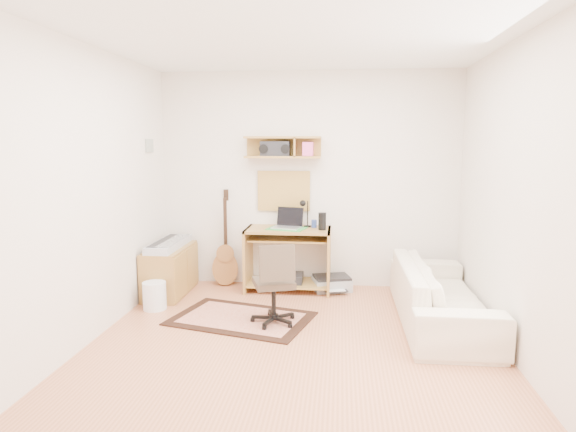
# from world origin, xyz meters

# --- Properties ---
(floor) EXTENTS (3.60, 4.00, 0.01)m
(floor) POSITION_xyz_m (0.00, 0.00, -0.01)
(floor) COLOR #C67B52
(floor) RESTS_ON ground
(ceiling) EXTENTS (3.60, 4.00, 0.01)m
(ceiling) POSITION_xyz_m (0.00, 0.00, 2.60)
(ceiling) COLOR white
(ceiling) RESTS_ON ground
(back_wall) EXTENTS (3.60, 0.01, 2.60)m
(back_wall) POSITION_xyz_m (0.00, 2.00, 1.30)
(back_wall) COLOR silver
(back_wall) RESTS_ON ground
(left_wall) EXTENTS (0.01, 4.00, 2.60)m
(left_wall) POSITION_xyz_m (-1.80, 0.00, 1.30)
(left_wall) COLOR silver
(left_wall) RESTS_ON ground
(right_wall) EXTENTS (0.01, 4.00, 2.60)m
(right_wall) POSITION_xyz_m (1.80, 0.00, 1.30)
(right_wall) COLOR silver
(right_wall) RESTS_ON ground
(wall_shelf) EXTENTS (0.90, 0.25, 0.26)m
(wall_shelf) POSITION_xyz_m (-0.30, 1.88, 1.70)
(wall_shelf) COLOR #A5793A
(wall_shelf) RESTS_ON back_wall
(cork_board) EXTENTS (0.64, 0.03, 0.49)m
(cork_board) POSITION_xyz_m (-0.30, 1.98, 1.17)
(cork_board) COLOR tan
(cork_board) RESTS_ON back_wall
(wall_photo) EXTENTS (0.02, 0.20, 0.15)m
(wall_photo) POSITION_xyz_m (-1.79, 1.50, 1.72)
(wall_photo) COLOR #4C8CBF
(wall_photo) RESTS_ON left_wall
(desk) EXTENTS (1.00, 0.55, 0.75)m
(desk) POSITION_xyz_m (-0.22, 1.73, 0.38)
(desk) COLOR #A5793A
(desk) RESTS_ON floor
(laptop) EXTENTS (0.40, 0.40, 0.25)m
(laptop) POSITION_xyz_m (-0.23, 1.71, 0.87)
(laptop) COLOR silver
(laptop) RESTS_ON desk
(speaker) EXTENTS (0.09, 0.09, 0.20)m
(speaker) POSITION_xyz_m (0.18, 1.68, 0.85)
(speaker) COLOR black
(speaker) RESTS_ON desk
(desk_lamp) EXTENTS (0.11, 0.11, 0.32)m
(desk_lamp) POSITION_xyz_m (-0.00, 1.87, 0.91)
(desk_lamp) COLOR black
(desk_lamp) RESTS_ON desk
(pencil_cup) EXTENTS (0.06, 0.06, 0.09)m
(pencil_cup) POSITION_xyz_m (0.08, 1.83, 0.80)
(pencil_cup) COLOR #2E448B
(pencil_cup) RESTS_ON desk
(boombox) EXTENTS (0.35, 0.16, 0.18)m
(boombox) POSITION_xyz_m (-0.39, 1.87, 1.68)
(boombox) COLOR black
(boombox) RESTS_ON wall_shelf
(rug) EXTENTS (1.52, 1.21, 0.02)m
(rug) POSITION_xyz_m (-0.58, 0.68, 0.01)
(rug) COLOR beige
(rug) RESTS_ON floor
(task_chair) EXTENTS (0.53, 0.53, 0.83)m
(task_chair) POSITION_xyz_m (-0.24, 0.59, 0.41)
(task_chair) COLOR #3C3023
(task_chair) RESTS_ON floor
(cabinet) EXTENTS (0.40, 0.90, 0.55)m
(cabinet) POSITION_xyz_m (-1.58, 1.45, 0.28)
(cabinet) COLOR #A5793A
(cabinet) RESTS_ON floor
(music_keyboard) EXTENTS (0.28, 0.90, 0.08)m
(music_keyboard) POSITION_xyz_m (-1.58, 1.45, 0.59)
(music_keyboard) COLOR #B2B5BA
(music_keyboard) RESTS_ON cabinet
(guitar) EXTENTS (0.36, 0.27, 1.19)m
(guitar) POSITION_xyz_m (-1.02, 1.86, 0.60)
(guitar) COLOR #9B622F
(guitar) RESTS_ON floor
(waste_basket) EXTENTS (0.30, 0.30, 0.29)m
(waste_basket) POSITION_xyz_m (-1.56, 0.88, 0.15)
(waste_basket) COLOR white
(waste_basket) RESTS_ON floor
(printer) EXTENTS (0.51, 0.44, 0.16)m
(printer) POSITION_xyz_m (0.30, 1.78, 0.09)
(printer) COLOR #A5A8AA
(printer) RESTS_ON floor
(sofa) EXTENTS (0.58, 1.98, 0.78)m
(sofa) POSITION_xyz_m (1.38, 0.81, 0.39)
(sofa) COLOR beige
(sofa) RESTS_ON floor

